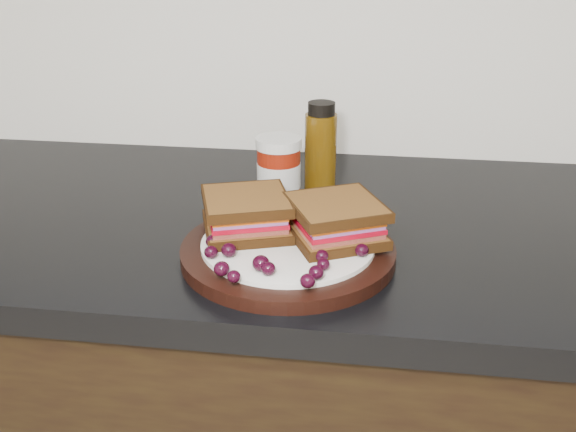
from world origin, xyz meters
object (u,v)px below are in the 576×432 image
sandwich_left (246,214)px  condiment_jar (279,170)px  plate (288,252)px  oil_bottle (321,146)px

sandwich_left → condiment_jar: (0.02, 0.17, 0.00)m
plate → oil_bottle: size_ratio=1.94×
sandwich_left → oil_bottle: 0.25m
sandwich_left → oil_bottle: (0.08, 0.23, 0.02)m
plate → sandwich_left: bearing=158.5°
plate → oil_bottle: (0.02, 0.26, 0.06)m
sandwich_left → condiment_jar: size_ratio=1.06×
plate → condiment_jar: 0.20m
plate → condiment_jar: size_ratio=2.69×
plate → sandwich_left: sandwich_left is taller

